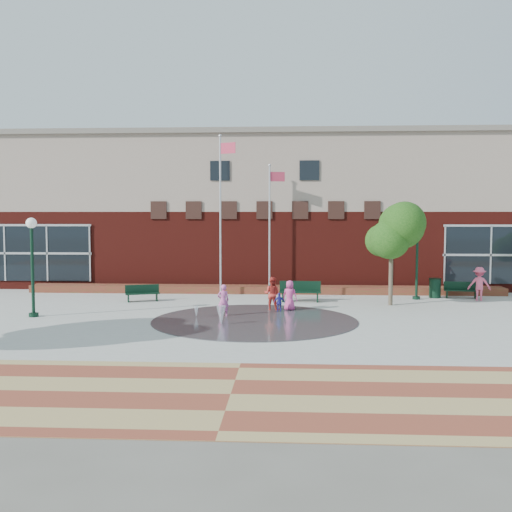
# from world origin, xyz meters

# --- Properties ---
(ground) EXTENTS (120.00, 120.00, 0.00)m
(ground) POSITION_xyz_m (0.00, 0.00, 0.00)
(ground) COLOR #666056
(ground) RESTS_ON ground
(plaza_concrete) EXTENTS (46.00, 18.00, 0.01)m
(plaza_concrete) POSITION_xyz_m (0.00, 4.00, 0.00)
(plaza_concrete) COLOR #A8A8A0
(plaza_concrete) RESTS_ON ground
(paver_band) EXTENTS (46.00, 6.00, 0.01)m
(paver_band) POSITION_xyz_m (0.00, -7.00, 0.00)
(paver_band) COLOR brown
(paver_band) RESTS_ON ground
(splash_pad) EXTENTS (8.40, 8.40, 0.01)m
(splash_pad) POSITION_xyz_m (0.00, 3.00, 0.00)
(splash_pad) COLOR #383A3D
(splash_pad) RESTS_ON ground
(library_building) EXTENTS (44.40, 10.40, 9.20)m
(library_building) POSITION_xyz_m (0.00, 17.48, 4.64)
(library_building) COLOR #55140F
(library_building) RESTS_ON ground
(flower_bed) EXTENTS (26.00, 1.20, 0.40)m
(flower_bed) POSITION_xyz_m (0.00, 11.60, 0.00)
(flower_bed) COLOR maroon
(flower_bed) RESTS_ON ground
(flagpole_left) EXTENTS (0.93, 0.47, 8.55)m
(flagpole_left) POSITION_xyz_m (-2.20, 10.38, 4.76)
(flagpole_left) COLOR silver
(flagpole_left) RESTS_ON ground
(flagpole_right) EXTENTS (0.83, 0.27, 6.87)m
(flagpole_right) POSITION_xyz_m (0.45, 8.91, 3.84)
(flagpole_right) COLOR silver
(flagpole_right) RESTS_ON ground
(lamp_left) EXTENTS (0.45, 0.45, 4.22)m
(lamp_left) POSITION_xyz_m (-9.43, 3.44, 2.62)
(lamp_left) COLOR black
(lamp_left) RESTS_ON ground
(lamp_right) EXTENTS (0.42, 0.42, 3.94)m
(lamp_right) POSITION_xyz_m (7.89, 9.61, 2.45)
(lamp_right) COLOR black
(lamp_right) RESTS_ON ground
(bench_left) EXTENTS (1.73, 0.98, 0.84)m
(bench_left) POSITION_xyz_m (-5.90, 8.10, 0.27)
(bench_left) COLOR black
(bench_left) RESTS_ON ground
(bench_mid) EXTENTS (2.07, 0.62, 1.03)m
(bench_mid) POSITION_xyz_m (1.95, 8.43, 0.33)
(bench_mid) COLOR black
(bench_mid) RESTS_ON ground
(bench_right) EXTENTS (1.75, 0.72, 0.85)m
(bench_right) POSITION_xyz_m (10.30, 10.19, 0.28)
(bench_right) COLOR black
(bench_right) RESTS_ON ground
(trash_can) EXTENTS (0.63, 0.63, 1.04)m
(trash_can) POSITION_xyz_m (8.98, 10.25, 0.53)
(trash_can) COLOR black
(trash_can) RESTS_ON ground
(tree_mid) EXTENTS (2.89, 2.89, 4.87)m
(tree_mid) POSITION_xyz_m (6.24, 7.53, 3.55)
(tree_mid) COLOR #463A2D
(tree_mid) RESTS_ON ground
(water_jet_a) EXTENTS (0.38, 0.38, 0.74)m
(water_jet_a) POSITION_xyz_m (-1.26, 1.97, 0.00)
(water_jet_a) COLOR white
(water_jet_a) RESTS_ON ground
(water_jet_b) EXTENTS (0.21, 0.21, 0.47)m
(water_jet_b) POSITION_xyz_m (-2.50, 3.62, 0.00)
(water_jet_b) COLOR white
(water_jet_b) RESTS_ON ground
(child_splash) EXTENTS (0.58, 0.47, 1.38)m
(child_splash) POSITION_xyz_m (-1.40, 4.00, 0.69)
(child_splash) COLOR pink
(child_splash) RESTS_ON ground
(adult_red) EXTENTS (0.86, 0.74, 1.53)m
(adult_red) POSITION_xyz_m (0.62, 5.77, 0.76)
(adult_red) COLOR red
(adult_red) RESTS_ON ground
(adult_pink) EXTENTS (0.77, 0.62, 1.38)m
(adult_pink) POSITION_xyz_m (1.43, 5.74, 0.69)
(adult_pink) COLOR #DB4492
(adult_pink) RESTS_ON ground
(child_blue) EXTENTS (0.52, 0.22, 0.88)m
(child_blue) POSITION_xyz_m (0.97, 5.23, 0.44)
(child_blue) COLOR #2F2C9E
(child_blue) RESTS_ON ground
(person_bench) EXTENTS (1.20, 0.83, 1.71)m
(person_bench) POSITION_xyz_m (10.97, 9.39, 0.85)
(person_bench) COLOR #ED567B
(person_bench) RESTS_ON ground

